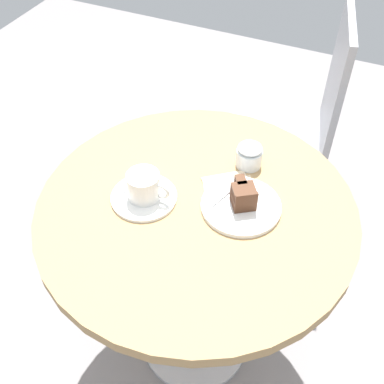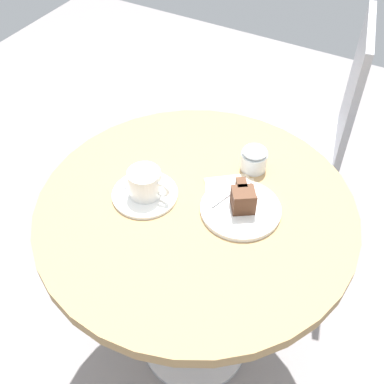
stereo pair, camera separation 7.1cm
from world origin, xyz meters
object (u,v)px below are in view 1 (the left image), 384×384
cake_plate (241,206)px  cake_slice (243,195)px  sugar_pot (249,155)px  teaspoon (145,183)px  fork (234,187)px  saucer (144,197)px  coffee_cup (144,185)px  cafe_chair (304,116)px  napkin (230,192)px

cake_plate → cake_slice: size_ratio=2.25×
cake_slice → sugar_pot: bearing=103.6°
teaspoon → fork: fork is taller
saucer → coffee_cup: (0.00, 0.00, 0.04)m
fork → cafe_chair: size_ratio=0.15×
saucer → napkin: size_ratio=0.90×
saucer → sugar_pot: sugar_pot is taller
teaspoon → cake_plate: size_ratio=0.45×
coffee_cup → napkin: size_ratio=0.61×
cafe_chair → saucer: bearing=-30.6°
cafe_chair → cake_plate: bearing=-13.6°
fork → cafe_chair: 0.68m
cake_slice → sugar_pot: cake_slice is taller
cafe_chair → sugar_pot: (-0.05, -0.54, 0.22)m
saucer → cake_plate: 0.25m
saucer → coffee_cup: size_ratio=1.48×
fork → teaspoon: bearing=127.0°
teaspoon → fork: 0.23m
coffee_cup → cafe_chair: size_ratio=0.12×
fork → napkin: fork is taller
cake_plate → napkin: bearing=139.3°
fork → coffee_cup: bearing=138.2°
saucer → napkin: bearing=29.5°
cake_slice → fork: cake_slice is taller
cake_plate → cafe_chair: bearing=89.1°
cake_plate → teaspoon: bearing=-173.5°
teaspoon → sugar_pot: bearing=-14.9°
coffee_cup → cake_plate: size_ratio=0.57×
coffee_cup → fork: size_ratio=0.85×
cake_plate → fork: bearing=128.5°
teaspoon → fork: (0.22, 0.08, 0.00)m
napkin → cafe_chair: cafe_chair is taller
saucer → cake_plate: size_ratio=0.84×
saucer → cafe_chair: (0.25, 0.77, -0.19)m
cafe_chair → sugar_pot: cafe_chair is taller
coffee_cup → cake_plate: 0.25m
coffee_cup → cafe_chair: (0.25, 0.77, -0.23)m
cake_slice → fork: size_ratio=0.66×
coffee_cup → teaspoon: (-0.02, 0.04, -0.04)m
teaspoon → napkin: bearing=-37.8°
cake_plate → napkin: cake_plate is taller
coffee_cup → cafe_chair: bearing=72.3°
saucer → napkin: 0.22m
saucer → teaspoon: bearing=114.1°
cake_slice → cafe_chair: bearing=89.2°
napkin → sugar_pot: 0.13m
cake_slice → sugar_pot: size_ratio=1.28×
saucer → coffee_cup: 0.04m
coffee_cup → napkin: 0.22m
cake_slice → fork: bearing=133.1°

